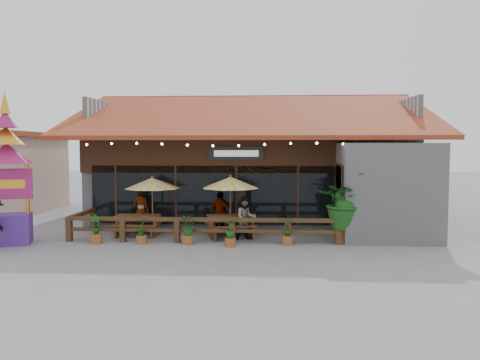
# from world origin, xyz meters

# --- Properties ---
(ground) EXTENTS (100.00, 100.00, 0.00)m
(ground) POSITION_xyz_m (0.00, 0.00, 0.00)
(ground) COLOR gray
(ground) RESTS_ON ground
(restaurant_building) EXTENTS (15.50, 14.73, 6.09)m
(restaurant_building) POSITION_xyz_m (0.26, 6.61, 2.21)
(restaurant_building) COLOR #AAAAAF
(restaurant_building) RESTS_ON ground
(patio_railing) EXTENTS (10.00, 2.60, 0.92)m
(patio_railing) POSITION_xyz_m (-2.25, -0.27, 0.61)
(patio_railing) COLOR #4D341B
(patio_railing) RESTS_ON ground
(umbrella_left) EXTENTS (2.87, 2.87, 2.33)m
(umbrella_left) POSITION_xyz_m (-3.76, 0.97, 2.03)
(umbrella_left) COLOR brown
(umbrella_left) RESTS_ON ground
(umbrella_right) EXTENTS (2.65, 2.65, 2.40)m
(umbrella_right) POSITION_xyz_m (-0.65, 0.74, 2.09)
(umbrella_right) COLOR brown
(umbrella_right) RESTS_ON ground
(picnic_table_left) EXTENTS (1.70, 1.47, 0.81)m
(picnic_table_left) POSITION_xyz_m (-4.28, 0.78, 0.54)
(picnic_table_left) COLOR brown
(picnic_table_left) RESTS_ON ground
(picnic_table_right) EXTENTS (2.13, 1.96, 0.85)m
(picnic_table_right) POSITION_xyz_m (-0.64, 0.64, 0.58)
(picnic_table_right) COLOR brown
(picnic_table_right) RESTS_ON ground
(thai_sign_tower) EXTENTS (2.76, 2.76, 5.83)m
(thai_sign_tower) POSITION_xyz_m (-8.41, -1.13, 3.08)
(thai_sign_tower) COLOR #502791
(thai_sign_tower) RESTS_ON ground
(tropical_plant) EXTENTS (2.41, 2.44, 2.55)m
(tropical_plant) POSITION_xyz_m (3.51, -0.16, 1.46)
(tropical_plant) COLOR brown
(tropical_plant) RESTS_ON ground
(diner_a) EXTENTS (0.67, 0.46, 1.79)m
(diner_a) POSITION_xyz_m (-4.34, 1.40, 0.90)
(diner_a) COLOR #392012
(diner_a) RESTS_ON ground
(diner_b) EXTENTS (0.93, 0.81, 1.62)m
(diner_b) POSITION_xyz_m (-0.04, 0.17, 0.81)
(diner_b) COLOR #392012
(diner_b) RESTS_ON ground
(diner_c) EXTENTS (1.04, 0.74, 1.63)m
(diner_c) POSITION_xyz_m (-1.14, 1.65, 0.82)
(diner_c) COLOR #392012
(diner_c) RESTS_ON ground
(planter_a) EXTENTS (0.44, 0.42, 1.04)m
(planter_a) POSITION_xyz_m (-5.37, -0.85, 0.44)
(planter_a) COLOR brown
(planter_a) RESTS_ON ground
(planter_b) EXTENTS (0.41, 0.43, 0.90)m
(planter_b) POSITION_xyz_m (-3.73, -0.79, 0.41)
(planter_b) COLOR brown
(planter_b) RESTS_ON ground
(planter_c) EXTENTS (0.67, 0.60, 1.00)m
(planter_c) POSITION_xyz_m (-2.07, -0.80, 0.56)
(planter_c) COLOR brown
(planter_c) RESTS_ON ground
(planter_d) EXTENTS (0.50, 0.50, 0.94)m
(planter_d) POSITION_xyz_m (-0.52, -1.09, 0.45)
(planter_d) COLOR brown
(planter_d) RESTS_ON ground
(planter_e) EXTENTS (0.39, 0.39, 0.96)m
(planter_e) POSITION_xyz_m (1.47, -0.66, 0.40)
(planter_e) COLOR brown
(planter_e) RESTS_ON ground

